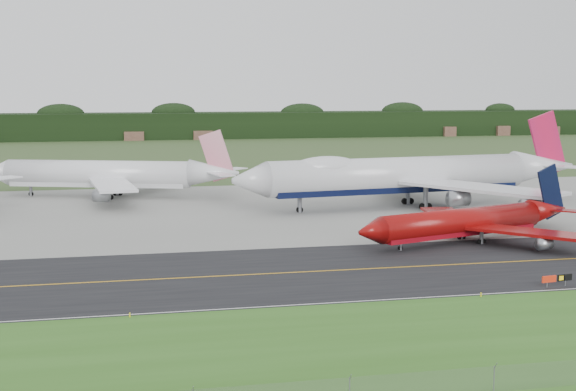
# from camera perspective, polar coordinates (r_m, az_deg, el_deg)

# --- Properties ---
(ground) EXTENTS (600.00, 600.00, 0.00)m
(ground) POSITION_cam_1_polar(r_m,az_deg,el_deg) (112.93, 6.30, -4.70)
(ground) COLOR #2D4620
(ground) RESTS_ON ground
(grass_verge) EXTENTS (400.00, 30.00, 0.01)m
(grass_verge) POSITION_cam_1_polar(r_m,az_deg,el_deg) (81.58, 14.13, -9.80)
(grass_verge) COLOR #2F5D1B
(grass_verge) RESTS_ON ground
(taxiway) EXTENTS (400.00, 32.00, 0.02)m
(taxiway) POSITION_cam_1_polar(r_m,az_deg,el_deg) (109.24, 6.96, -5.14)
(taxiway) COLOR black
(taxiway) RESTS_ON ground
(apron) EXTENTS (400.00, 78.00, 0.01)m
(apron) POSITION_cam_1_polar(r_m,az_deg,el_deg) (161.33, 0.61, -0.89)
(apron) COLOR gray
(apron) RESTS_ON ground
(taxiway_centreline) EXTENTS (400.00, 0.40, 0.00)m
(taxiway_centreline) POSITION_cam_1_polar(r_m,az_deg,el_deg) (109.23, 6.96, -5.13)
(taxiway_centreline) COLOR orange
(taxiway_centreline) RESTS_ON taxiway
(taxiway_edge_line) EXTENTS (400.00, 0.25, 0.00)m
(taxiway_edge_line) POSITION_cam_1_polar(r_m,az_deg,el_deg) (95.15, 10.01, -7.13)
(taxiway_edge_line) COLOR silver
(taxiway_edge_line) RESTS_ON taxiway
(perimeter_fence) EXTENTS (320.00, 0.10, 320.00)m
(perimeter_fence) POSITION_cam_1_polar(r_m,az_deg,el_deg) (70.44, 18.91, -11.90)
(perimeter_fence) COLOR slate
(perimeter_fence) RESTS_ON ground
(horizon_treeline) EXTENTS (700.00, 25.00, 12.00)m
(horizon_treeline) POSITION_cam_1_polar(r_m,az_deg,el_deg) (380.46, -6.77, 4.89)
(horizon_treeline) COLOR black
(horizon_treeline) RESTS_ON ground
(jet_ba_747) EXTENTS (76.42, 62.87, 19.21)m
(jet_ba_747) POSITION_cam_1_polar(r_m,az_deg,el_deg) (163.44, 8.65, 1.45)
(jet_ba_747) COLOR silver
(jet_ba_747) RESTS_ON ground
(jet_red_737) EXTENTS (41.64, 33.08, 11.50)m
(jet_red_737) POSITION_cam_1_polar(r_m,az_deg,el_deg) (129.36, 12.91, -1.82)
(jet_red_737) COLOR maroon
(jet_red_737) RESTS_ON ground
(jet_star_tail) EXTENTS (55.97, 45.55, 15.13)m
(jet_star_tail) POSITION_cam_1_polar(r_m,az_deg,el_deg) (179.99, -12.43, 1.45)
(jet_star_tail) COLOR white
(jet_star_tail) RESTS_ON ground
(taxiway_sign) EXTENTS (4.33, 0.78, 1.45)m
(taxiway_sign) POSITION_cam_1_polar(r_m,az_deg,el_deg) (103.73, 18.58, -5.61)
(taxiway_sign) COLOR slate
(taxiway_sign) RESTS_ON ground
(edge_marker_left) EXTENTS (0.16, 0.16, 0.50)m
(edge_marker_left) POSITION_cam_1_polar(r_m,az_deg,el_deg) (87.50, -11.19, -8.34)
(edge_marker_left) COLOR yellow
(edge_marker_left) RESTS_ON ground
(edge_marker_center) EXTENTS (0.16, 0.16, 0.50)m
(edge_marker_center) POSITION_cam_1_polar(r_m,az_deg,el_deg) (96.58, 13.56, -6.87)
(edge_marker_center) COLOR yellow
(edge_marker_center) RESTS_ON ground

